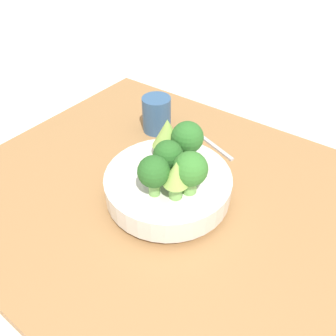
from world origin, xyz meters
TOP-DOWN VIEW (x-y plane):
  - ground_plane at (0.00, 0.00)m, footprint 6.00×6.00m
  - table at (0.00, 0.00)m, footprint 1.01×0.77m
  - bowl at (0.02, 0.02)m, footprint 0.27×0.27m
  - romanesco_piece_far at (-0.02, 0.06)m, footprint 0.05×0.05m
  - broccoli_floret_left at (-0.04, 0.03)m, footprint 0.07×0.07m
  - broccoli_floret_front at (0.02, -0.04)m, footprint 0.07×0.07m
  - broccoli_floret_back at (0.01, 0.08)m, footprint 0.06×0.06m
  - romanesco_piece_near at (0.06, -0.04)m, footprint 0.07×0.07m
  - broccoli_floret_center at (0.02, 0.02)m, footprint 0.06×0.06m
  - cup at (0.21, -0.18)m, footprint 0.08×0.08m
  - fork at (0.06, -0.21)m, footprint 0.19×0.08m

SIDE VIEW (x-z plane):
  - ground_plane at x=0.00m, z-range 0.00..0.00m
  - table at x=0.00m, z-range 0.00..0.05m
  - fork at x=0.06m, z-range 0.05..0.05m
  - bowl at x=0.02m, z-range 0.05..0.12m
  - cup at x=0.21m, z-range 0.05..0.15m
  - broccoli_floret_center at x=0.02m, z-range 0.12..0.20m
  - romanesco_piece_far at x=-0.02m, z-range 0.12..0.21m
  - broccoli_floret_left at x=-0.04m, z-range 0.12..0.21m
  - broccoli_floret_back at x=0.01m, z-range 0.12..0.21m
  - romanesco_piece_near at x=0.06m, z-range 0.12..0.22m
  - broccoli_floret_front at x=0.02m, z-range 0.12..0.22m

